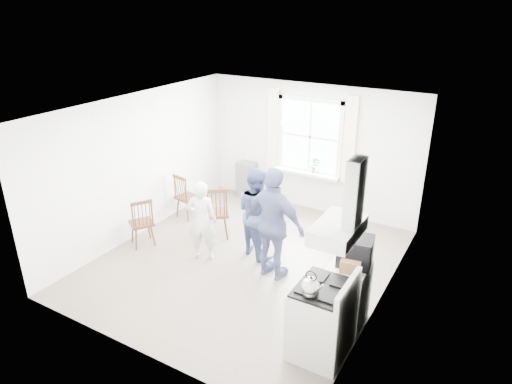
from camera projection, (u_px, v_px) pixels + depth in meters
name	position (u px, v px, depth m)	size (l,w,h in m)	color
room_shell	(245.00, 190.00, 7.18)	(4.62, 5.12, 2.64)	#746759
window_assembly	(309.00, 141.00, 9.06)	(1.88, 0.24, 1.70)	white
range_hood	(343.00, 218.00, 4.91)	(0.45, 0.76, 0.94)	white
shelf_unit	(247.00, 180.00, 10.03)	(0.40, 0.30, 0.80)	slate
gas_stove	(322.00, 319.00, 5.54)	(0.68, 0.76, 1.12)	silver
kettle	(311.00, 287.00, 5.19)	(0.23, 0.23, 0.32)	silver
low_cabinet	(347.00, 294.00, 6.07)	(0.50, 0.55, 0.90)	white
stereo_stack	(355.00, 251.00, 5.85)	(0.48, 0.44, 0.38)	black
cardboard_box	(351.00, 266.00, 5.72)	(0.25, 0.18, 0.16)	#9B6D4B
windsor_chair_a	(216.00, 208.00, 8.16)	(0.60, 0.60, 1.03)	#452316
windsor_chair_b	(183.00, 192.00, 8.97)	(0.46, 0.45, 0.93)	#452316
windsor_chair_c	(142.00, 218.00, 7.92)	(0.53, 0.53, 0.92)	#452316
person_left	(202.00, 221.00, 7.52)	(0.51, 0.51, 1.40)	silver
person_mid	(257.00, 212.00, 7.63)	(0.76, 0.76, 1.56)	#3F4B75
person_right	(274.00, 225.00, 6.94)	(1.06, 1.06, 1.81)	navy
potted_plant	(315.00, 165.00, 9.08)	(0.19, 0.19, 0.34)	#34753E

